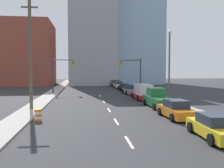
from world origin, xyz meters
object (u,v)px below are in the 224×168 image
traffic_signal_right (135,70)px  sedan_orange (176,110)px  traffic_signal_left (59,70)px  sedan_black (124,87)px  pickup_truck_green (158,99)px  sedan_yellow (215,127)px  sedan_brown (115,83)px  street_lamp (169,61)px  sedan_white (118,85)px  utility_pole_left_mid (30,54)px  sedan_gray (130,90)px  traffic_barrel (38,115)px  box_truck_red (143,92)px

traffic_signal_right → sedan_orange: size_ratio=1.29×
traffic_signal_left → sedan_black: size_ratio=1.27×
pickup_truck_green → sedan_yellow: bearing=-92.0°
sedan_yellow → sedan_brown: (-0.17, 45.13, 0.01)m
sedan_orange → sedan_brown: 38.97m
street_lamp → pickup_truck_green: street_lamp is taller
traffic_signal_left → sedan_white: traffic_signal_left is taller
utility_pole_left_mid → pickup_truck_green: bearing=2.7°
sedan_gray → sedan_black: size_ratio=0.99×
pickup_truck_green → sedan_brown: (-0.39, 32.89, -0.15)m
sedan_black → sedan_white: size_ratio=1.02×
sedan_orange → utility_pole_left_mid: bearing=154.9°
traffic_signal_left → street_lamp: street_lamp is taller
street_lamp → traffic_barrel: bearing=-147.2°
sedan_gray → box_truck_red: bearing=-88.3°
traffic_signal_left → box_truck_red: size_ratio=1.02×
traffic_signal_left → traffic_signal_right: bearing=0.0°
pickup_truck_green → sedan_gray: pickup_truck_green is taller
sedan_orange → pickup_truck_green: (0.28, 6.08, 0.13)m
utility_pole_left_mid → sedan_orange: bearing=-23.0°
utility_pole_left_mid → pickup_truck_green: size_ratio=1.87×
sedan_yellow → box_truck_red: bearing=91.7°
utility_pole_left_mid → sedan_brown: bearing=69.1°
sedan_white → sedan_brown: (0.06, 5.43, -0.01)m
traffic_signal_right → sedan_black: 5.49m
traffic_barrel → sedan_white: sedan_white is taller
sedan_orange → traffic_signal_right: bearing=85.1°
traffic_barrel → sedan_white: (11.09, 33.54, 0.21)m
sedan_black → sedan_yellow: bearing=-91.7°
sedan_white → sedan_gray: bearing=-91.6°
traffic_barrel → box_truck_red: box_truck_red is taller
utility_pole_left_mid → box_truck_red: 15.88m
traffic_barrel → sedan_gray: bearing=61.1°
sedan_yellow → pickup_truck_green: (0.22, 12.25, 0.16)m
traffic_signal_left → pickup_truck_green: 20.49m
box_truck_red → sedan_gray: box_truck_red is taller
street_lamp → pickup_truck_green: 5.48m
sedan_orange → sedan_black: (0.02, 26.71, -0.05)m
box_truck_red → sedan_white: box_truck_red is taller
sedan_yellow → sedan_black: 32.87m
sedan_black → sedan_gray: bearing=-92.7°
street_lamp → sedan_white: size_ratio=1.86×
traffic_signal_right → street_lamp: 13.68m
traffic_signal_left → sedan_yellow: (11.79, -28.57, -3.22)m
traffic_barrel → sedan_white: bearing=71.7°
traffic_signal_right → sedan_brown: size_ratio=1.30×
sedan_orange → sedan_black: size_ratio=0.98×
pickup_truck_green → box_truck_red: (0.04, 6.95, 0.15)m
pickup_truck_green → sedan_brown: bearing=89.7°
traffic_signal_left → sedan_orange: size_ratio=1.29×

